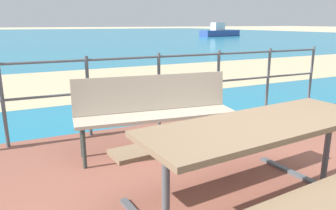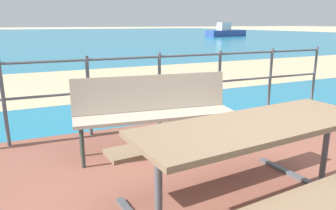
% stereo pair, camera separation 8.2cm
% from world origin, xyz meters
% --- Properties ---
extents(sea_water, '(90.00, 90.00, 0.01)m').
position_xyz_m(sea_water, '(0.00, 40.00, 0.01)').
color(sea_water, teal).
rests_on(sea_water, ground).
extents(beach_strip, '(54.09, 5.88, 0.01)m').
position_xyz_m(beach_strip, '(0.00, 6.75, 0.01)').
color(beach_strip, tan).
rests_on(beach_strip, ground).
extents(picnic_table, '(2.00, 1.60, 0.75)m').
position_xyz_m(picnic_table, '(-0.20, 0.09, 0.64)').
color(picnic_table, '#7A6047').
rests_on(picnic_table, patio_paving).
extents(park_bench, '(1.82, 0.60, 0.87)m').
position_xyz_m(park_bench, '(-0.41, 1.62, 0.59)').
color(park_bench, tan).
rests_on(park_bench, patio_paving).
extents(railing_fence, '(5.94, 0.04, 1.04)m').
position_xyz_m(railing_fence, '(0.00, 2.45, 0.70)').
color(railing_fence, '#4C5156').
rests_on(railing_fence, patio_paving).
extents(boat_near, '(5.73, 2.42, 1.53)m').
position_xyz_m(boat_near, '(19.26, 29.67, 0.48)').
color(boat_near, '#2D478C').
rests_on(boat_near, sea_water).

